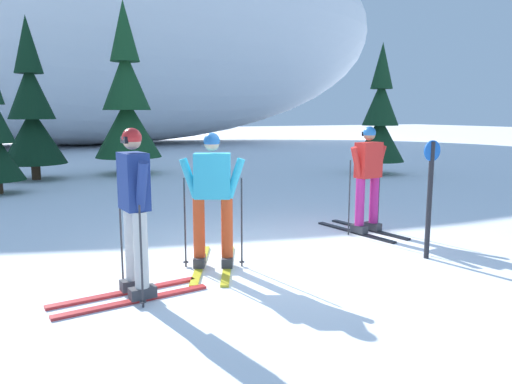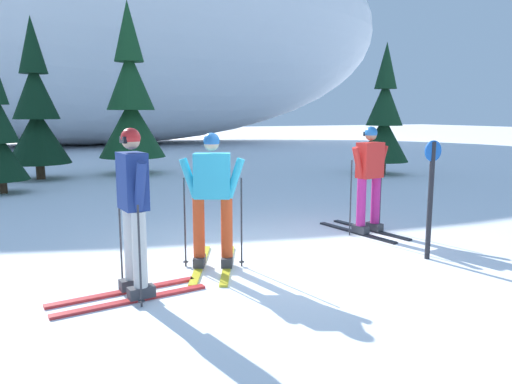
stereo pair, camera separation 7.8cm
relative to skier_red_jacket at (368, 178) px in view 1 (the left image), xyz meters
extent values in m
plane|color=white|center=(-1.91, -0.77, -0.93)|extent=(120.00, 120.00, 0.00)
cube|color=black|center=(-0.18, 0.06, -0.92)|extent=(0.36, 1.68, 0.03)
cube|color=black|center=(0.15, 0.12, -0.92)|extent=(0.36, 1.68, 0.03)
cube|color=#38383D|center=(-0.17, -0.03, -0.84)|extent=(0.18, 0.30, 0.12)
cube|color=#38383D|center=(0.17, 0.02, -0.84)|extent=(0.18, 0.30, 0.12)
cylinder|color=#B7237A|center=(-0.17, -0.03, -0.39)|extent=(0.15, 0.15, 0.78)
cylinder|color=#B7237A|center=(0.17, 0.02, -0.39)|extent=(0.15, 0.15, 0.78)
cube|color=red|center=(0.00, -0.01, 0.29)|extent=(0.46, 0.30, 0.58)
cylinder|color=red|center=(-0.26, -0.05, 0.24)|extent=(0.29, 0.14, 0.58)
cylinder|color=red|center=(0.26, 0.03, 0.24)|extent=(0.29, 0.14, 0.58)
sphere|color=#A37556|center=(0.00, -0.01, 0.71)|extent=(0.19, 0.19, 0.19)
sphere|color=#2366B2|center=(0.00, -0.01, 0.74)|extent=(0.21, 0.21, 0.21)
cube|color=black|center=(-0.01, 0.07, 0.72)|extent=(0.15, 0.06, 0.07)
cylinder|color=#2D2D33|center=(-0.36, 0.00, -0.31)|extent=(0.02, 0.02, 1.24)
cylinder|color=#2D2D33|center=(-0.36, 0.00, -0.87)|extent=(0.07, 0.07, 0.01)
cylinder|color=#2D2D33|center=(0.34, 0.11, -0.31)|extent=(0.02, 0.02, 1.24)
cylinder|color=#2D2D33|center=(0.34, 0.11, -0.87)|extent=(0.07, 0.07, 0.01)
cube|color=red|center=(-4.16, -1.38, -0.92)|extent=(1.67, 0.29, 0.03)
cube|color=red|center=(-4.20, -1.08, -0.92)|extent=(1.67, 0.29, 0.03)
cube|color=#38383D|center=(-4.07, -1.37, -0.84)|extent=(0.29, 0.17, 0.12)
cube|color=#38383D|center=(-4.10, -1.07, -0.84)|extent=(0.29, 0.17, 0.12)
cylinder|color=silver|center=(-4.07, -1.37, -0.37)|extent=(0.15, 0.15, 0.82)
cylinder|color=silver|center=(-4.10, -1.07, -0.37)|extent=(0.15, 0.15, 0.82)
cube|color=navy|center=(-4.08, -1.22, 0.34)|extent=(0.28, 0.41, 0.61)
cylinder|color=navy|center=(-4.06, -1.46, 0.30)|extent=(0.13, 0.28, 0.58)
cylinder|color=navy|center=(-4.11, -0.98, 0.30)|extent=(0.13, 0.28, 0.58)
sphere|color=tan|center=(-4.08, -1.22, 0.77)|extent=(0.19, 0.19, 0.19)
sphere|color=red|center=(-4.08, -1.22, 0.80)|extent=(0.21, 0.21, 0.21)
cube|color=black|center=(-4.16, -1.23, 0.78)|extent=(0.05, 0.15, 0.07)
cylinder|color=#2D2D33|center=(-4.10, -1.56, -0.39)|extent=(0.02, 0.02, 1.08)
cylinder|color=#2D2D33|center=(-4.10, -1.56, -0.87)|extent=(0.07, 0.07, 0.01)
cylinder|color=#2D2D33|center=(-4.18, -0.90, -0.39)|extent=(0.02, 0.02, 1.08)
cylinder|color=#2D2D33|center=(-4.18, -0.90, -0.87)|extent=(0.07, 0.07, 0.01)
cube|color=gold|center=(-3.10, -0.48, -0.92)|extent=(0.81, 1.55, 0.03)
cube|color=gold|center=(-2.77, -0.64, -0.92)|extent=(0.81, 1.55, 0.03)
cube|color=#38383D|center=(-3.14, -0.58, -0.84)|extent=(0.25, 0.31, 0.12)
cube|color=#38383D|center=(-2.82, -0.73, -0.84)|extent=(0.25, 0.31, 0.12)
cylinder|color=#DB471E|center=(-3.14, -0.58, -0.40)|extent=(0.15, 0.15, 0.77)
cylinder|color=#DB471E|center=(-2.82, -0.73, -0.40)|extent=(0.15, 0.15, 0.77)
cube|color=#33B7D6|center=(-2.98, -0.65, 0.27)|extent=(0.51, 0.41, 0.57)
cylinder|color=#33B7D6|center=(-3.23, -0.53, 0.21)|extent=(0.29, 0.21, 0.58)
cylinder|color=#33B7D6|center=(-2.73, -0.77, 0.21)|extent=(0.29, 0.21, 0.58)
sphere|color=beige|center=(-2.98, -0.65, 0.68)|extent=(0.19, 0.19, 0.19)
sphere|color=#2366B2|center=(-2.98, -0.65, 0.71)|extent=(0.21, 0.21, 0.21)
cube|color=black|center=(-2.94, -0.58, 0.69)|extent=(0.15, 0.10, 0.07)
cylinder|color=#2D2D33|center=(-3.28, -0.44, -0.35)|extent=(0.02, 0.02, 1.17)
cylinder|color=#2D2D33|center=(-3.28, -0.44, -0.87)|extent=(0.07, 0.07, 0.01)
cylinder|color=#2D2D33|center=(-2.62, -0.76, -0.35)|extent=(0.02, 0.02, 1.17)
cylinder|color=#2D2D33|center=(-2.62, -0.76, -0.87)|extent=(0.07, 0.07, 0.01)
cylinder|color=#47301E|center=(-4.71, 9.65, -0.61)|extent=(0.26, 0.26, 0.65)
cone|color=black|center=(-4.71, 9.65, 0.37)|extent=(1.84, 1.84, 1.65)
cone|color=black|center=(-4.71, 9.65, 1.70)|extent=(1.33, 1.33, 1.65)
cone|color=black|center=(-4.71, 9.65, 3.02)|extent=(0.81, 0.81, 1.65)
cylinder|color=#47301E|center=(-1.90, 9.83, -0.56)|extent=(0.30, 0.30, 0.74)
cone|color=#194723|center=(-1.90, 9.83, 0.57)|extent=(2.13, 2.13, 1.90)
cone|color=#194723|center=(-1.90, 9.83, 2.10)|extent=(1.53, 1.53, 1.90)
cone|color=#194723|center=(-1.90, 9.83, 3.62)|extent=(0.94, 0.94, 1.90)
cylinder|color=#47301E|center=(5.45, 6.22, -0.65)|extent=(0.23, 0.23, 0.57)
cone|color=#14381E|center=(5.45, 6.22, 0.22)|extent=(1.62, 1.62, 1.45)
cone|color=#14381E|center=(5.45, 6.22, 1.38)|extent=(1.17, 1.17, 1.45)
cone|color=#14381E|center=(5.45, 6.22, 2.54)|extent=(0.71, 0.71, 1.45)
ellipsoid|color=white|center=(-0.85, 26.00, 6.88)|extent=(39.73, 19.57, 15.62)
cylinder|color=black|center=(-0.17, -1.54, -0.13)|extent=(0.07, 0.07, 1.61)
cylinder|color=blue|center=(-0.17, -1.54, 0.55)|extent=(0.28, 0.02, 0.28)
camera|label=1|loc=(-5.16, -6.39, 1.06)|focal=34.35mm
camera|label=2|loc=(-5.09, -6.42, 1.06)|focal=34.35mm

